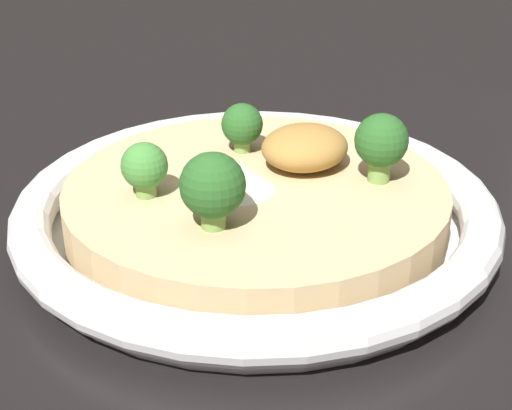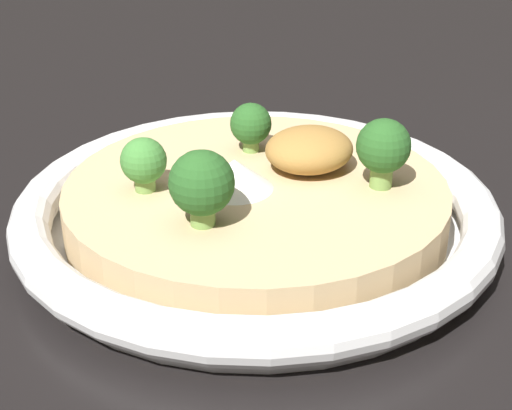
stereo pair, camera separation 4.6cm
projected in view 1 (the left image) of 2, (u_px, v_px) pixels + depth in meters
ground_plane at (256, 235)px, 0.47m from camera, size 6.00×6.00×0.00m
risotto_bowl at (256, 209)px, 0.46m from camera, size 0.28×0.28×0.03m
cheese_sprinkle at (233, 173)px, 0.45m from camera, size 0.04×0.04×0.02m
crispy_onion_garnish at (305, 147)px, 0.47m from camera, size 0.05×0.05×0.03m
broccoli_left at (381, 143)px, 0.45m from camera, size 0.03×0.03×0.04m
broccoli_front_right at (145, 167)px, 0.43m from camera, size 0.03×0.03×0.03m
broccoli_right at (213, 187)px, 0.40m from camera, size 0.03×0.03×0.04m
broccoli_front_left at (242, 125)px, 0.49m from camera, size 0.03×0.03×0.03m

